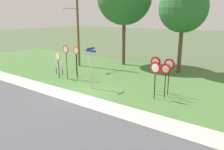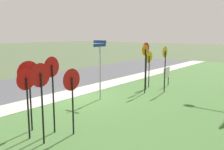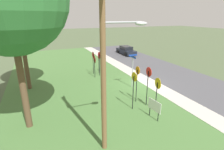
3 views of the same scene
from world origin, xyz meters
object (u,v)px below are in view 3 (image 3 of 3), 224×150
Objects in this scene: yield_sign_far_left at (95,62)px; oak_tree_right at (19,20)px; yield_sign_center at (105,58)px; yield_sign_far_right at (100,58)px; yield_sign_near_left at (99,58)px; parked_sedan_distant at (126,50)px; yield_sign_near_right at (93,57)px; stop_sign_far_left at (157,87)px; street_name_post at (133,68)px; notice_board at (154,106)px; stop_sign_near_right at (137,77)px; stop_sign_far_center at (148,78)px; stop_sign_near_left at (134,83)px; utility_pole at (106,59)px.

oak_tree_right reaches higher than yield_sign_far_left.
yield_sign_far_right is at bearing 124.58° from yield_sign_center.
parked_sedan_distant is at bearing -45.08° from yield_sign_near_left.
yield_sign_near_left is 0.70m from yield_sign_near_right.
yield_sign_far_left is at bearing 140.82° from yield_sign_near_left.
stop_sign_far_left is 0.76× the size of street_name_post.
yield_sign_far_right reaches higher than yield_sign_far_left.
stop_sign_far_left is 1.86× the size of notice_board.
yield_sign_far_right is at bearing 138.59° from parked_sedan_distant.
stop_sign_near_right is 0.97× the size of stop_sign_far_center.
stop_sign_far_center is (0.08, -1.20, 0.15)m from stop_sign_near_left.
stop_sign_near_right is at bearing 156.38° from street_name_post.
yield_sign_near_right reaches higher than yield_sign_center.
yield_sign_near_left is 0.93× the size of yield_sign_center.
yield_sign_near_right is 12.15m from utility_pole.
yield_sign_center is (8.15, 0.09, -0.23)m from stop_sign_far_center.
stop_sign_far_center is (0.78, 0.24, 0.39)m from stop_sign_far_left.
stop_sign_near_right is 6.78m from yield_sign_far_left.
stop_sign_far_left reaches higher than notice_board.
yield_sign_center is at bearing -9.06° from notice_board.
yield_sign_near_left is at bearing 6.94° from stop_sign_far_center.
yield_sign_near_right is at bearing 80.54° from yield_sign_center.
utility_pole is at bearing 129.90° from stop_sign_near_left.
yield_sign_near_right is 0.91m from yield_sign_far_right.
stop_sign_far_center is 2.17m from notice_board.
stop_sign_near_right is 7.82m from yield_sign_near_left.
oak_tree_right reaches higher than notice_board.
yield_sign_center is at bearing -10.43° from stop_sign_near_left.
yield_sign_far_right is at bearing 14.30° from stop_sign_far_left.
street_name_post is (-5.17, -1.34, 0.11)m from yield_sign_near_left.
utility_pole reaches higher than yield_sign_center.
stop_sign_far_center is 7.82m from yield_sign_far_right.
stop_sign_far_center is 1.09× the size of yield_sign_far_right.
stop_sign_near_right is at bearing -44.61° from stop_sign_near_left.
yield_sign_far_right is 9.53m from notice_board.
stop_sign_far_center is 2.31× the size of notice_board.
stop_sign_far_center is at bearing 157.09° from parked_sedan_distant.
stop_sign_near_left reaches higher than parked_sedan_distant.
oak_tree_right is (3.39, 8.65, 4.09)m from street_name_post.
stop_sign_far_left is 0.91m from stop_sign_far_center.
street_name_post reaches higher than yield_sign_center.
yield_sign_near_right is 0.30× the size of utility_pole.
street_name_post is (3.44, -0.71, -0.26)m from stop_sign_far_center.
street_name_post is (-4.70, -0.79, -0.04)m from yield_sign_center.
yield_sign_near_right is at bearing 20.71° from street_name_post.
yield_sign_far_left is at bearing -0.44° from notice_board.
stop_sign_near_left is at bearing -47.38° from utility_pole.
stop_sign_near_right is 0.34× the size of oak_tree_right.
yield_sign_far_right is (7.78, 0.87, -0.11)m from stop_sign_far_center.
yield_sign_near_left is 0.28× the size of utility_pole.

